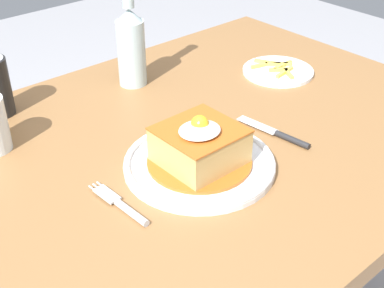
{
  "coord_description": "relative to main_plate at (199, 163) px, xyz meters",
  "views": [
    {
      "loc": [
        -0.47,
        -0.66,
        1.29
      ],
      "look_at": [
        0.05,
        -0.06,
        0.79
      ],
      "focal_mm": 49.91,
      "sensor_mm": 36.0,
      "label": 1
    }
  ],
  "objects": [
    {
      "name": "dining_table",
      "position": [
        -0.05,
        0.08,
        -0.11
      ],
      "size": [
        1.4,
        0.84,
        0.75
      ],
      "color": "olive",
      "rests_on": "ground_plane"
    },
    {
      "name": "main_plate",
      "position": [
        0.0,
        0.0,
        0.0
      ],
      "size": [
        0.27,
        0.27,
        0.02
      ],
      "color": "white",
      "rests_on": "dining_table"
    },
    {
      "name": "sandwich_meal",
      "position": [
        -0.0,
        -0.0,
        0.04
      ],
      "size": [
        0.19,
        0.19,
        0.1
      ],
      "color": "#B75B1E",
      "rests_on": "main_plate"
    },
    {
      "name": "fork",
      "position": [
        -0.17,
        -0.01,
        -0.0
      ],
      "size": [
        0.02,
        0.14,
        0.01
      ],
      "color": "silver",
      "rests_on": "dining_table"
    },
    {
      "name": "knife",
      "position": [
        0.19,
        -0.03,
        -0.0
      ],
      "size": [
        0.03,
        0.17,
        0.01
      ],
      "color": "#262628",
      "rests_on": "dining_table"
    },
    {
      "name": "beer_bottle_clear",
      "position": [
        0.11,
        0.35,
        0.09
      ],
      "size": [
        0.06,
        0.06,
        0.27
      ],
      "color": "#ADC6CC",
      "rests_on": "dining_table"
    },
    {
      "name": "side_plate_fries",
      "position": [
        0.41,
        0.17,
        -0.0
      ],
      "size": [
        0.17,
        0.17,
        0.02
      ],
      "color": "white",
      "rests_on": "dining_table"
    }
  ]
}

